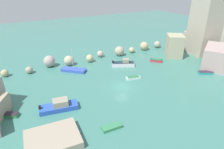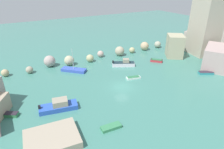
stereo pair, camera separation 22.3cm
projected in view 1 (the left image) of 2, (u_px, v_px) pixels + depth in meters
cove_water at (122, 87)px, 38.19m from camera, size 160.00×160.00×0.00m
cliff_headland_right at (214, 33)px, 53.22m from camera, size 25.77×26.38×17.62m
rock_breakwater at (98, 55)px, 51.35m from camera, size 43.95×4.32×2.70m
stone_dock at (53, 139)px, 24.90m from camera, size 7.16×5.92×1.04m
channel_buoy at (75, 70)px, 44.61m from camera, size 0.54×0.54×0.54m
moored_boat_0 at (206, 73)px, 43.50m from camera, size 3.33×2.54×0.53m
moored_boat_1 at (124, 64)px, 47.30m from camera, size 5.54×3.97×1.80m
moored_boat_2 at (59, 106)px, 31.27m from camera, size 6.26×3.25×1.75m
moored_boat_3 at (74, 70)px, 44.55m from camera, size 5.31×5.22×5.42m
moored_boat_4 at (112, 127)px, 27.41m from camera, size 2.96×1.33×0.45m
moored_boat_5 at (10, 115)px, 29.82m from camera, size 2.65×2.17×0.56m
moored_boat_6 at (156, 60)px, 49.93m from camera, size 2.92×3.02×0.62m
moored_boat_7 at (133, 78)px, 41.36m from camera, size 3.17×1.74×0.44m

